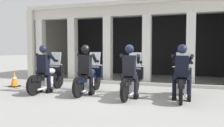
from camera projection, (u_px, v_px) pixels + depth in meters
The scene contains 12 objects.
ground_plane at pixel (133, 82), 10.39m from camera, with size 80.00×80.00×0.00m, color #999993.
station_building at pixel (137, 36), 11.94m from camera, with size 9.80×4.23×3.47m.
kerb_strip at pixel (124, 83), 9.63m from camera, with size 9.30×0.24×0.12m, color #B7B5AD.
motorcycle_far_left at pixel (49, 77), 8.03m from camera, with size 0.62×2.04×1.35m.
police_officer_far_left at pixel (44, 65), 7.74m from camera, with size 0.63×0.61×1.58m.
motorcycle_center_left at pixel (90, 78), 7.70m from camera, with size 0.62×2.04×1.35m.
police_officer_center_left at pixel (86, 65), 7.41m from camera, with size 0.63×0.61×1.58m.
motorcycle_center_right at pixel (132, 80), 7.11m from camera, with size 0.62×2.04×1.35m.
police_officer_center_right at pixel (130, 67), 6.82m from camera, with size 0.63×0.61×1.58m.
motorcycle_far_right at pixel (182, 82), 6.81m from camera, with size 0.62×2.04×1.35m.
police_officer_far_right at pixel (182, 67), 6.51m from camera, with size 0.63×0.61×1.58m.
traffic_cone_flank at pixel (14, 79), 8.97m from camera, with size 0.34×0.34×0.59m.
Camera 1 is at (2.41, -7.08, 1.44)m, focal length 37.27 mm.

